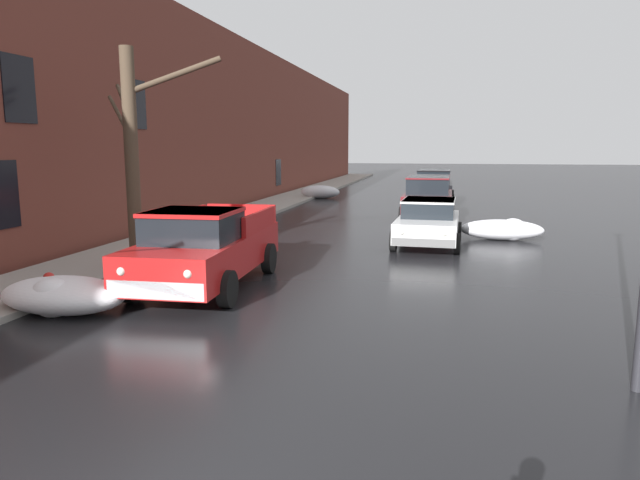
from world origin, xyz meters
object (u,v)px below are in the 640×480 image
(suv_maroon_parked_kerbside_mid, at_px, (428,197))
(fire_hydrant, at_px, (50,291))
(bare_tree_second_along_sidewalk, at_px, (134,152))
(sedan_white_parked_kerbside_close, at_px, (428,221))
(suv_black_parked_far_down_block, at_px, (434,185))
(pickup_truck_red_approaching_near_lane, at_px, (205,248))

(suv_maroon_parked_kerbside_mid, distance_m, fire_hydrant, 16.29)
(bare_tree_second_along_sidewalk, relative_size, suv_maroon_parked_kerbside_mid, 1.23)
(sedan_white_parked_kerbside_close, relative_size, fire_hydrant, 5.98)
(sedan_white_parked_kerbside_close, distance_m, suv_maroon_parked_kerbside_mid, 6.15)
(suv_black_parked_far_down_block, bearing_deg, sedan_white_parked_kerbside_close, -89.55)
(suv_maroon_parked_kerbside_mid, distance_m, suv_black_parked_far_down_block, 6.93)
(pickup_truck_red_approaching_near_lane, relative_size, suv_maroon_parked_kerbside_mid, 1.19)
(bare_tree_second_along_sidewalk, relative_size, suv_black_parked_far_down_block, 1.24)
(sedan_white_parked_kerbside_close, bearing_deg, fire_hydrant, -127.58)
(sedan_white_parked_kerbside_close, bearing_deg, suv_maroon_parked_kerbside_mid, 91.79)
(bare_tree_second_along_sidewalk, distance_m, fire_hydrant, 4.66)
(pickup_truck_red_approaching_near_lane, bearing_deg, fire_hydrant, -134.61)
(suv_maroon_parked_kerbside_mid, bearing_deg, sedan_white_parked_kerbside_close, -88.21)
(suv_maroon_parked_kerbside_mid, height_order, suv_black_parked_far_down_block, same)
(suv_maroon_parked_kerbside_mid, height_order, fire_hydrant, suv_maroon_parked_kerbside_mid)
(sedan_white_parked_kerbside_close, distance_m, fire_hydrant, 11.06)
(suv_black_parked_far_down_block, distance_m, fire_hydrant, 22.83)
(suv_maroon_parked_kerbside_mid, relative_size, suv_black_parked_far_down_block, 1.01)
(pickup_truck_red_approaching_near_lane, bearing_deg, suv_black_parked_far_down_block, 77.20)
(suv_black_parked_far_down_block, bearing_deg, suv_maroon_parked_kerbside_mid, -90.74)
(pickup_truck_red_approaching_near_lane, distance_m, suv_maroon_parked_kerbside_mid, 13.42)
(sedan_white_parked_kerbside_close, relative_size, suv_maroon_parked_kerbside_mid, 0.96)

